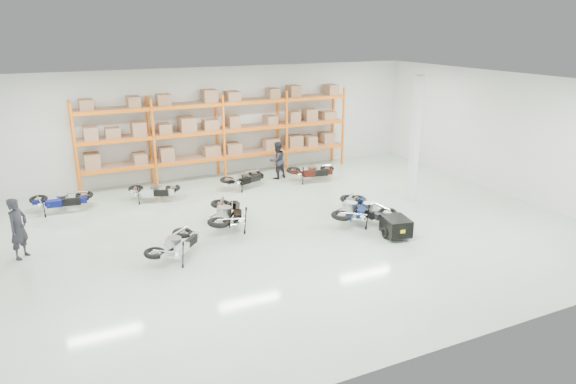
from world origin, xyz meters
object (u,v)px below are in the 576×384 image
moto_blue_centre (353,205)px  person_back (277,160)px  moto_black_far_left (228,209)px  moto_back_a (61,197)px  moto_touring_right (366,204)px  moto_back_b (153,188)px  moto_back_d (312,169)px  person_left (18,228)px  trailer (396,226)px  moto_back_c (244,176)px  moto_silver_left (176,240)px

moto_blue_centre → person_back: person_back is taller
moto_black_far_left → moto_back_a: moto_black_far_left is taller
moto_touring_right → moto_back_b: 7.71m
moto_back_d → person_left: 11.05m
moto_back_d → person_back: person_back is taller
moto_touring_right → moto_black_far_left: bearing=156.0°
trailer → moto_back_a: size_ratio=0.86×
moto_back_c → moto_touring_right: bearing=-172.2°
moto_black_far_left → person_back: (3.65, 4.36, 0.16)m
moto_back_c → person_back: bearing=-86.5°
moto_silver_left → person_left: size_ratio=1.01×
moto_silver_left → moto_blue_centre: bearing=-133.9°
moto_back_d → moto_touring_right: bearing=-171.8°
moto_blue_centre → moto_black_far_left: size_ratio=0.97×
moto_black_far_left → moto_back_d: bearing=-124.1°
moto_back_c → person_back: person_back is taller
moto_black_far_left → moto_touring_right: (4.31, -1.31, -0.06)m
trailer → moto_back_d: (0.47, 6.31, 0.16)m
moto_back_c → moto_silver_left: bearing=125.5°
moto_black_far_left → trailer: bearing=166.4°
moto_blue_centre → moto_back_d: bearing=-60.9°
moto_silver_left → moto_back_b: (0.41, 5.17, -0.04)m
moto_blue_centre → moto_silver_left: bearing=43.1°
moto_black_far_left → moto_back_a: (-4.68, 3.85, -0.07)m
moto_back_b → person_back: bearing=-60.7°
moto_touring_right → moto_back_a: (-8.99, 5.16, -0.01)m
moto_touring_right → moto_back_a: size_ratio=1.03×
moto_black_far_left → moto_back_c: moto_black_far_left is taller
moto_back_b → moto_back_c: (3.54, 0.05, 0.01)m
trailer → person_left: (-10.15, 3.25, 0.50)m
moto_back_a → person_left: 3.71m
moto_blue_centre → trailer: moto_blue_centre is taller
trailer → person_back: (-0.66, 7.26, 0.41)m
moto_blue_centre → moto_touring_right: 0.49m
moto_blue_centre → person_left: person_left is taller
trailer → moto_back_a: moto_back_a is taller
moto_blue_centre → moto_touring_right: (0.48, -0.05, -0.04)m
moto_back_a → moto_back_b: moto_back_a is taller
moto_silver_left → trailer: 6.46m
moto_silver_left → moto_touring_right: bearing=-134.5°
moto_back_d → moto_blue_centre: bearing=-177.6°
moto_silver_left → moto_back_c: moto_silver_left is taller
moto_touring_right → person_left: size_ratio=1.05×
trailer → moto_back_c: (-2.36, 6.61, 0.14)m
moto_back_d → moto_silver_left: bearing=139.9°
moto_back_a → moto_back_b: size_ratio=1.10×
moto_back_a → moto_back_c: 6.62m
person_left → person_back: (9.49, 4.01, -0.09)m
person_back → person_left: bearing=8.1°
moto_touring_right → moto_back_a: 10.36m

